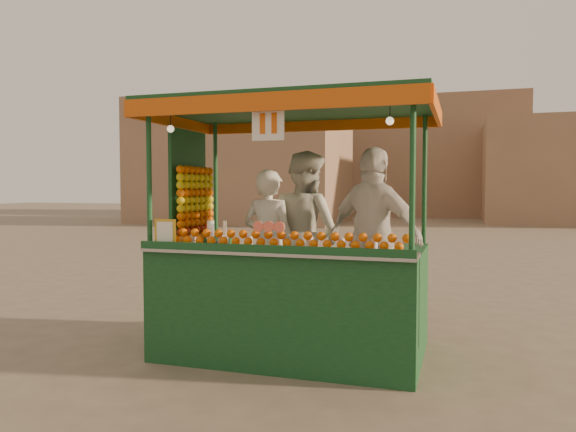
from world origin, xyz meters
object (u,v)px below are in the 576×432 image
(juice_cart, at_px, (284,273))
(vendor_middle, at_px, (306,233))
(vendor_left, at_px, (269,244))
(vendor_right, at_px, (374,238))

(juice_cart, xyz_separation_m, vendor_middle, (0.06, 0.57, 0.37))
(juice_cart, relative_size, vendor_left, 1.77)
(vendor_middle, bearing_deg, juice_cart, 118.95)
(vendor_middle, distance_m, vendor_right, 0.91)
(juice_cart, xyz_separation_m, vendor_right, (0.89, 0.20, 0.38))
(vendor_right, bearing_deg, vendor_left, 21.95)
(juice_cart, bearing_deg, vendor_left, 135.49)
(vendor_middle, height_order, vendor_right, vendor_right)
(vendor_left, height_order, vendor_right, vendor_right)
(vendor_middle, bearing_deg, vendor_right, -168.53)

